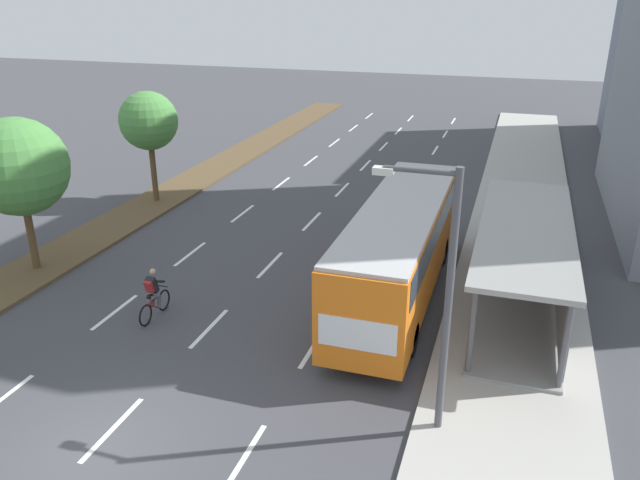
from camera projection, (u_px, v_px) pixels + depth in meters
name	position (u px, v px, depth m)	size (l,w,h in m)	color
ground_plane	(90.00, 453.00, 14.52)	(140.00, 140.00, 0.00)	#424247
median_strip	(191.00, 182.00, 34.49)	(2.60, 52.00, 0.12)	brown
sidewalk_right	(522.00, 214.00, 29.50)	(4.50, 52.00, 0.15)	#ADAAA3
lane_divider_left	(263.00, 197.00, 32.11)	(0.14, 48.66, 0.01)	white
lane_divider_center	(328.00, 204.00, 31.12)	(0.14, 48.66, 0.01)	white
lane_divider_right	(397.00, 211.00, 30.13)	(0.14, 48.66, 0.01)	white
bus_shelter	(531.00, 260.00, 20.20)	(2.90, 10.04, 2.86)	gray
bus	(400.00, 242.00, 21.06)	(2.54, 11.29, 3.37)	orange
cyclist	(153.00, 296.00, 20.18)	(0.46, 1.82, 1.71)	black
median_tree_second	(18.00, 167.00, 22.37)	(3.56, 3.56, 5.74)	brown
median_tree_third	(149.00, 121.00, 29.91)	(2.81, 2.81, 5.40)	brown
streetlight	(441.00, 287.00, 13.84)	(1.91, 0.24, 6.50)	#4C4C51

